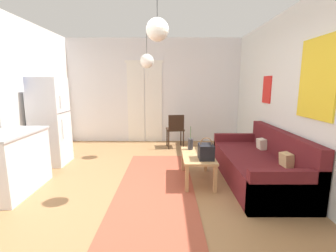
{
  "coord_description": "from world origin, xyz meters",
  "views": [
    {
      "loc": [
        0.38,
        -3.05,
        1.57
      ],
      "look_at": [
        0.36,
        1.48,
        0.75
      ],
      "focal_mm": 25.19,
      "sensor_mm": 36.0,
      "label": 1
    }
  ],
  "objects": [
    {
      "name": "pendant_lamp_near",
      "position": [
        0.25,
        0.02,
        2.22
      ],
      "size": [
        0.28,
        0.28,
        0.66
      ],
      "color": "black"
    },
    {
      "name": "handbag",
      "position": [
        0.95,
        0.38,
        0.56
      ],
      "size": [
        0.22,
        0.27,
        0.33
      ],
      "color": "black",
      "rests_on": "coffee_table"
    },
    {
      "name": "bamboo_vase",
      "position": [
        0.77,
        0.9,
        0.54
      ],
      "size": [
        0.09,
        0.09,
        0.41
      ],
      "color": "#2D2D33",
      "rests_on": "coffee_table"
    },
    {
      "name": "area_rug",
      "position": [
        0.19,
        0.3,
        0.01
      ],
      "size": [
        1.15,
        3.21,
        0.01
      ],
      "primitive_type": "cube",
      "color": "#9E4733",
      "rests_on": "ground_plane"
    },
    {
      "name": "kitchen_counter",
      "position": [
        -1.92,
        0.19,
        0.75
      ],
      "size": [
        0.64,
        1.08,
        2.02
      ],
      "color": "silver",
      "rests_on": "ground_plane"
    },
    {
      "name": "accent_chair",
      "position": [
        0.56,
        2.62,
        0.49
      ],
      "size": [
        0.47,
        0.45,
        0.83
      ],
      "rotation": [
        0.0,
        0.0,
        3.26
      ],
      "color": "black",
      "rests_on": "ground_plane"
    },
    {
      "name": "coffee_table",
      "position": [
        0.86,
        0.61,
        0.38
      ],
      "size": [
        0.49,
        0.95,
        0.44
      ],
      "color": "tan",
      "rests_on": "ground_plane"
    },
    {
      "name": "wall_back",
      "position": [
        -0.01,
        3.36,
        1.36
      ],
      "size": [
        4.76,
        0.13,
        2.74
      ],
      "color": "silver",
      "rests_on": "ground_plane"
    },
    {
      "name": "ground_plane",
      "position": [
        0.0,
        0.0,
        -0.05
      ],
      "size": [
        5.16,
        7.22,
        0.1
      ],
      "primitive_type": "cube",
      "color": "#996D44"
    },
    {
      "name": "refrigerator",
      "position": [
        -1.91,
        1.46,
        0.84
      ],
      "size": [
        0.6,
        0.6,
        1.68
      ],
      "color": "white",
      "rests_on": "ground_plane"
    },
    {
      "name": "pendant_lamp_far",
      "position": [
        -0.06,
        1.95,
        2.03
      ],
      "size": [
        0.29,
        0.29,
        0.86
      ],
      "color": "black"
    },
    {
      "name": "couch",
      "position": [
        1.88,
        0.58,
        0.26
      ],
      "size": [
        0.94,
        2.14,
        0.83
      ],
      "color": "#5B191E",
      "rests_on": "ground_plane"
    },
    {
      "name": "wall_right",
      "position": [
        2.33,
        0.0,
        1.37
      ],
      "size": [
        0.12,
        6.82,
        2.74
      ],
      "color": "silver",
      "rests_on": "ground_plane"
    }
  ]
}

